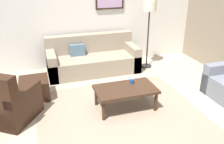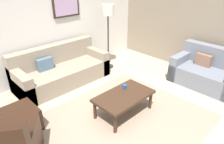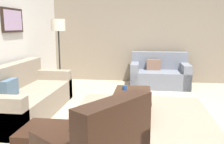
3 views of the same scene
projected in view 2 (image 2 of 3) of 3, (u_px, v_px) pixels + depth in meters
ground_plane at (123, 121)px, 3.73m from camera, size 8.00×8.00×0.00m
rear_partition at (43, 21)px, 4.78m from camera, size 6.00×0.12×2.80m
stone_feature_panel at (208, 19)px, 4.99m from camera, size 0.12×5.20×2.80m
area_rug at (123, 120)px, 3.73m from camera, size 2.86×2.47×0.01m
couch_main at (60, 70)px, 4.94m from camera, size 2.20×0.94×0.88m
couch_loveseat at (207, 72)px, 4.84m from camera, size 0.89×1.48×0.88m
ottoman at (20, 120)px, 3.44m from camera, size 0.56×0.56×0.40m
coffee_table at (124, 97)px, 3.77m from camera, size 1.10×0.64×0.41m
cup at (125, 87)px, 3.94m from camera, size 0.08×0.08×0.08m
lamp_standing at (108, 17)px, 5.21m from camera, size 0.32×0.32×1.71m
framed_artwork at (66, 7)px, 4.99m from camera, size 0.72×0.04×0.46m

